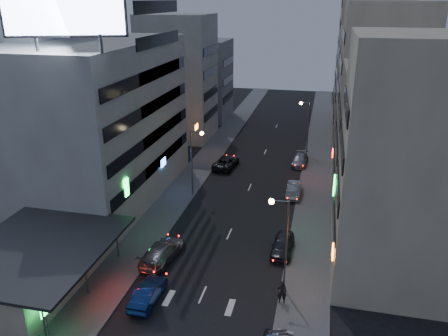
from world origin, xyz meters
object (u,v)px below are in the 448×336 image
(road_car_blue, at_px, (148,293))
(scooter_blue, at_px, (284,331))
(person, at_px, (282,292))
(parked_car_left, at_px, (226,162))
(road_car_silver, at_px, (162,251))
(parked_car_right_far, at_px, (300,160))
(scooter_silver_b, at_px, (294,326))
(parked_car_right_mid, at_px, (294,190))
(scooter_black_b, at_px, (287,323))
(parked_car_right_near, at_px, (283,245))

(road_car_blue, xyz_separation_m, scooter_blue, (10.80, -1.61, -0.08))
(person, bearing_deg, parked_car_left, -78.71)
(road_car_blue, relative_size, scooter_blue, 2.54)
(road_car_silver, bearing_deg, parked_car_left, -83.17)
(parked_car_right_far, relative_size, person, 2.51)
(scooter_silver_b, bearing_deg, scooter_blue, 138.68)
(parked_car_left, xyz_separation_m, scooter_blue, (11.33, -31.41, -0.12))
(person, relative_size, scooter_blue, 1.09)
(parked_car_left, bearing_deg, person, 116.95)
(parked_car_left, height_order, road_car_blue, parked_car_left)
(parked_car_right_mid, distance_m, parked_car_right_far, 10.80)
(parked_car_right_far, distance_m, person, 31.14)
(parked_car_left, height_order, road_car_silver, road_car_silver)
(parked_car_left, bearing_deg, scooter_silver_b, 116.99)
(scooter_black_b, bearing_deg, parked_car_left, 2.66)
(scooter_blue, bearing_deg, parked_car_left, 17.92)
(road_car_silver, relative_size, scooter_black_b, 2.94)
(person, bearing_deg, parked_car_right_mid, -97.94)
(parked_car_left, height_order, scooter_black_b, parked_car_left)
(scooter_black_b, bearing_deg, parked_car_right_near, -10.11)
(parked_car_right_far, relative_size, road_car_silver, 0.85)
(parked_car_right_near, relative_size, parked_car_right_far, 0.94)
(parked_car_right_mid, distance_m, scooter_silver_b, 23.49)
(road_car_blue, xyz_separation_m, road_car_silver, (-0.99, 5.83, 0.09))
(road_car_blue, xyz_separation_m, scooter_silver_b, (11.44, -1.00, -0.12))
(road_car_silver, bearing_deg, parked_car_right_far, -103.09)
(parked_car_right_far, bearing_deg, road_car_blue, -102.58)
(parked_car_right_far, bearing_deg, scooter_silver_b, -83.37)
(road_car_silver, relative_size, person, 2.97)
(parked_car_right_near, distance_m, scooter_black_b, 10.34)
(parked_car_right_near, bearing_deg, parked_car_right_mid, 92.31)
(parked_car_right_mid, xyz_separation_m, scooter_silver_b, (1.91, -23.41, -0.13))
(parked_car_right_far, xyz_separation_m, road_car_blue, (-9.52, -33.21, 0.04))
(parked_car_right_near, distance_m, person, 7.38)
(parked_car_right_mid, bearing_deg, parked_car_right_far, 90.23)
(scooter_blue, bearing_deg, road_car_silver, 55.80)
(road_car_blue, height_order, scooter_silver_b, road_car_blue)
(parked_car_right_mid, relative_size, road_car_silver, 0.79)
(parked_car_left, relative_size, parked_car_right_far, 1.15)
(person, bearing_deg, scooter_blue, 88.98)
(person, distance_m, scooter_silver_b, 3.34)
(parked_car_right_mid, relative_size, parked_car_left, 0.82)
(parked_car_left, bearing_deg, parked_car_right_far, -155.53)
(road_car_blue, xyz_separation_m, person, (10.22, 2.08, 0.35))
(parked_car_right_near, xyz_separation_m, scooter_blue, (1.28, -11.03, -0.13))
(road_car_silver, bearing_deg, parked_car_right_mid, -114.46)
(parked_car_right_mid, xyz_separation_m, road_car_silver, (-10.51, -16.58, 0.08))
(parked_car_right_near, relative_size, road_car_blue, 1.02)
(parked_car_right_mid, bearing_deg, road_car_blue, -112.80)
(parked_car_right_near, height_order, scooter_black_b, parked_car_right_near)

